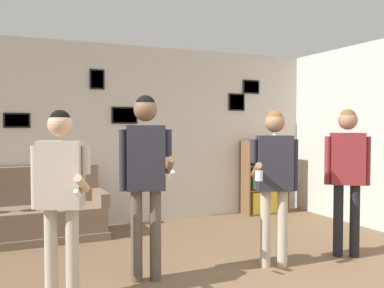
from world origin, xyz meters
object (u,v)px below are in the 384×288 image
couch (26,217)px  bookshelf (265,177)px  person_player_foreground_left (61,185)px  person_spectator_near_bookshelf (347,166)px  drinking_cup (275,137)px  person_player_foreground_center (146,166)px  person_watcher_holding_cup (274,171)px

couch → bookshelf: (3.81, 0.19, 0.32)m
person_player_foreground_left → person_spectator_near_bookshelf: person_spectator_near_bookshelf is taller
couch → bookshelf: bearing=2.9°
bookshelf → drinking_cup: drinking_cup is taller
couch → person_player_foreground_center: 2.40m
person_player_foreground_left → person_player_foreground_center: person_player_foreground_center is taller
bookshelf → person_watcher_holding_cup: size_ratio=0.75×
couch → bookshelf: size_ratio=1.64×
person_player_foreground_left → person_player_foreground_center: bearing=12.6°
person_spectator_near_bookshelf → person_player_foreground_center: bearing=175.5°
drinking_cup → person_player_foreground_center: bearing=-143.5°
bookshelf → drinking_cup: bearing=0.1°
drinking_cup → couch: bearing=-177.3°
person_watcher_holding_cup → person_player_foreground_center: bearing=173.6°
person_player_foreground_left → bookshelf: bearing=33.6°
person_spectator_near_bookshelf → drinking_cup: (0.69, 2.41, 0.27)m
person_watcher_holding_cup → drinking_cup: bearing=55.1°
bookshelf → person_spectator_near_bookshelf: (-0.51, -2.41, 0.41)m
bookshelf → person_watcher_holding_cup: person_watcher_holding_cup is taller
couch → drinking_cup: (4.00, 0.19, 1.00)m
person_player_foreground_center → person_watcher_holding_cup: size_ratio=1.08×
person_watcher_holding_cup → couch: bearing=137.0°
person_player_foreground_left → drinking_cup: (3.81, 2.41, 0.31)m
couch → drinking_cup: bearing=2.7°
couch → drinking_cup: drinking_cup is taller
couch → bookshelf: 3.83m
bookshelf → person_player_foreground_left: person_player_foreground_left is taller
person_player_foreground_left → couch: bearing=94.9°
couch → person_player_foreground_center: person_player_foreground_center is taller
bookshelf → person_spectator_near_bookshelf: person_spectator_near_bookshelf is taller
person_watcher_holding_cup → person_spectator_near_bookshelf: (0.96, -0.03, 0.02)m
person_spectator_near_bookshelf → person_player_foreground_left: bearing=179.9°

